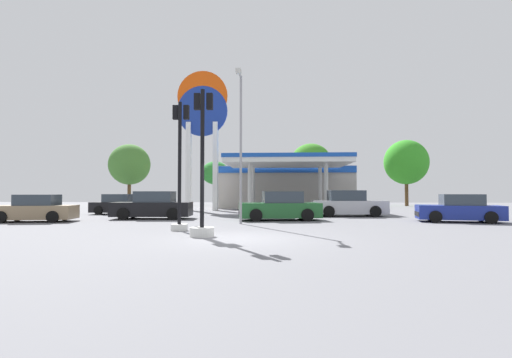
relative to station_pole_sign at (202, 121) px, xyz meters
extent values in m
plane|color=slate|center=(5.06, -19.16, -7.53)|extent=(90.00, 90.00, 0.00)
cube|color=#ADA89E|center=(7.14, 6.42, -5.55)|extent=(12.84, 6.52, 3.98)
cube|color=#194CB2|center=(7.14, 3.11, -3.91)|extent=(12.84, 0.12, 0.60)
cube|color=white|center=(7.14, -0.71, -3.62)|extent=(9.67, 7.14, 0.35)
cube|color=#194CB2|center=(7.14, -0.71, -3.30)|extent=(9.77, 7.24, 0.30)
cylinder|color=silver|center=(4.23, -2.67, -5.67)|extent=(0.32, 0.32, 3.74)
cylinder|color=silver|center=(10.04, -2.67, -5.67)|extent=(0.32, 0.32, 3.74)
cylinder|color=silver|center=(4.23, 1.25, -5.67)|extent=(0.32, 0.32, 3.74)
cylinder|color=silver|center=(10.04, 1.25, -5.67)|extent=(0.32, 0.32, 3.74)
cube|color=#4C4C51|center=(7.14, -0.71, -6.98)|extent=(0.90, 0.60, 1.10)
cube|color=white|center=(-1.14, -0.01, -3.80)|extent=(0.40, 0.56, 7.46)
cube|color=white|center=(1.14, -0.01, -3.80)|extent=(0.40, 0.56, 7.46)
cylinder|color=navy|center=(0.00, -0.01, 0.89)|extent=(4.28, 0.22, 4.28)
cylinder|color=#EA4C0C|center=(0.00, 0.01, 2.17)|extent=(4.28, 0.22, 4.28)
cube|color=white|center=(0.00, 0.05, 1.53)|extent=(3.94, 0.08, 0.77)
cylinder|color=black|center=(-3.29, -5.07, -7.24)|extent=(0.60, 0.23, 0.59)
cylinder|color=black|center=(-3.36, -6.66, -7.24)|extent=(0.60, 0.23, 0.59)
cylinder|color=black|center=(-5.69, -4.96, -7.24)|extent=(0.60, 0.23, 0.59)
cylinder|color=black|center=(-5.76, -6.55, -7.24)|extent=(0.60, 0.23, 0.59)
cube|color=black|center=(-4.53, -5.81, -7.04)|extent=(3.95, 1.80, 0.70)
cube|color=#2D3842|center=(-4.66, -5.80, -6.44)|extent=(1.91, 1.52, 0.59)
cube|color=black|center=(-2.63, -5.90, -7.15)|extent=(0.18, 1.55, 0.22)
cylinder|color=black|center=(-2.15, -11.15, -7.20)|extent=(0.68, 0.27, 0.67)
cylinder|color=black|center=(-2.27, -9.36, -7.20)|extent=(0.68, 0.27, 0.67)
cylinder|color=black|center=(0.56, -10.98, -7.20)|extent=(0.68, 0.27, 0.67)
cylinder|color=black|center=(0.45, -9.18, -7.20)|extent=(0.68, 0.27, 0.67)
cube|color=black|center=(-0.85, -10.17, -6.98)|extent=(4.49, 2.11, 0.79)
cube|color=#2D3842|center=(-0.70, -10.16, -6.29)|extent=(2.19, 1.76, 0.67)
cube|color=black|center=(-3.00, -10.30, -7.09)|extent=(0.24, 1.75, 0.25)
cylinder|color=black|center=(-7.27, -13.64, -7.24)|extent=(0.62, 0.30, 0.59)
cylinder|color=black|center=(-7.54, -12.06, -7.24)|extent=(0.62, 0.30, 0.59)
cylinder|color=black|center=(-4.88, -13.23, -7.24)|extent=(0.62, 0.30, 0.59)
cylinder|color=black|center=(-5.15, -11.66, -7.24)|extent=(0.62, 0.30, 0.59)
cube|color=#8C7556|center=(-6.21, -12.65, -7.04)|extent=(4.12, 2.26, 0.71)
cube|color=#2D3842|center=(-6.07, -12.62, -6.43)|extent=(2.07, 1.74, 0.59)
cylinder|color=black|center=(5.21, -11.98, -7.20)|extent=(0.69, 0.32, 0.66)
cylinder|color=black|center=(4.96, -10.21, -7.20)|extent=(0.69, 0.32, 0.66)
cylinder|color=black|center=(7.89, -11.61, -7.20)|extent=(0.69, 0.32, 0.66)
cylinder|color=black|center=(7.64, -9.84, -7.20)|extent=(0.69, 0.32, 0.66)
cube|color=#1E5928|center=(6.43, -10.91, -6.98)|extent=(4.57, 2.40, 0.79)
cube|color=#2D3842|center=(6.58, -10.89, -6.30)|extent=(2.28, 1.89, 0.66)
cube|color=black|center=(4.31, -11.20, -7.10)|extent=(0.36, 1.74, 0.25)
cylinder|color=black|center=(14.20, -12.20, -7.23)|extent=(0.63, 0.33, 0.60)
cylinder|color=black|center=(14.55, -10.61, -7.23)|extent=(0.63, 0.33, 0.60)
cylinder|color=black|center=(16.60, -12.72, -7.23)|extent=(0.63, 0.33, 0.60)
cylinder|color=black|center=(16.94, -11.14, -7.23)|extent=(0.63, 0.33, 0.60)
cube|color=navy|center=(15.57, -11.67, -7.03)|extent=(4.22, 2.47, 0.72)
cube|color=#2D3842|center=(15.71, -11.70, -6.41)|extent=(2.16, 1.84, 0.60)
cube|color=black|center=(13.67, -11.25, -7.14)|extent=(0.45, 1.56, 0.23)
cylinder|color=black|center=(12.26, -6.17, -7.19)|extent=(0.70, 0.26, 0.70)
cylinder|color=black|center=(12.31, -8.04, -7.19)|extent=(0.70, 0.26, 0.70)
cylinder|color=black|center=(9.43, -6.25, -7.19)|extent=(0.70, 0.26, 0.70)
cylinder|color=black|center=(9.48, -8.12, -7.19)|extent=(0.70, 0.26, 0.70)
cube|color=#B2B2BA|center=(10.87, -7.15, -6.96)|extent=(4.63, 2.05, 0.83)
cube|color=#2D3842|center=(10.71, -7.15, -6.24)|extent=(2.23, 1.76, 0.70)
cube|color=black|center=(13.11, -7.08, -7.08)|extent=(0.19, 1.82, 0.26)
cylinder|color=silver|center=(2.41, -16.71, -7.40)|extent=(0.66, 0.66, 0.26)
cylinder|color=black|center=(2.41, -16.71, -4.84)|extent=(0.14, 0.14, 4.88)
cube|color=black|center=(2.19, -16.55, -2.78)|extent=(0.21, 0.20, 0.57)
sphere|color=red|center=(2.19, -16.42, -2.60)|extent=(0.15, 0.15, 0.15)
sphere|color=#D89E0C|center=(2.19, -16.42, -2.78)|extent=(0.15, 0.15, 0.15)
sphere|color=green|center=(2.19, -16.42, -2.96)|extent=(0.15, 0.15, 0.15)
cube|color=black|center=(2.63, -16.55, -2.78)|extent=(0.21, 0.20, 0.57)
sphere|color=red|center=(2.63, -16.42, -2.60)|extent=(0.15, 0.15, 0.15)
sphere|color=#D89E0C|center=(2.63, -16.42, -2.78)|extent=(0.15, 0.15, 0.15)
sphere|color=green|center=(2.63, -16.42, -2.96)|extent=(0.15, 0.15, 0.15)
cylinder|color=silver|center=(3.72, -18.70, -7.37)|extent=(0.83, 0.83, 0.32)
cylinder|color=black|center=(3.72, -18.70, -4.83)|extent=(0.14, 0.14, 4.76)
cube|color=black|center=(3.50, -18.54, -2.84)|extent=(0.21, 0.20, 0.57)
sphere|color=red|center=(3.50, -18.42, -2.66)|extent=(0.15, 0.15, 0.15)
sphere|color=#D89E0C|center=(3.50, -18.42, -2.84)|extent=(0.15, 0.15, 0.15)
sphere|color=green|center=(3.50, -18.42, -3.02)|extent=(0.15, 0.15, 0.15)
cube|color=black|center=(3.94, -18.54, -2.84)|extent=(0.21, 0.20, 0.57)
sphere|color=red|center=(3.94, -18.42, -2.66)|extent=(0.15, 0.15, 0.15)
sphere|color=#D89E0C|center=(3.94, -18.42, -2.84)|extent=(0.15, 0.15, 0.15)
sphere|color=green|center=(3.94, -18.42, -3.02)|extent=(0.15, 0.15, 0.15)
cylinder|color=brown|center=(-10.27, 10.12, -6.06)|extent=(0.39, 0.39, 2.94)
ellipsoid|color=#427931|center=(-10.27, 10.12, -2.87)|extent=(4.58, 4.58, 4.55)
cylinder|color=brown|center=(-0.76, 11.56, -6.25)|extent=(0.27, 0.27, 2.57)
ellipsoid|color=#287D2E|center=(-0.76, 11.56, -3.78)|extent=(3.18, 3.18, 2.65)
cylinder|color=brown|center=(10.21, 11.74, -5.72)|extent=(0.31, 0.31, 3.62)
ellipsoid|color=#378623|center=(10.21, 11.74, -2.28)|extent=(4.35, 4.35, 3.67)
cylinder|color=brown|center=(20.71, 11.20, -5.99)|extent=(0.38, 0.38, 3.08)
ellipsoid|color=#319324|center=(20.71, 11.20, -2.65)|extent=(4.79, 4.79, 4.94)
cylinder|color=gray|center=(4.55, -13.39, -3.94)|extent=(0.12, 0.12, 7.20)
cylinder|color=gray|center=(4.55, -13.99, -0.44)|extent=(0.09, 1.20, 0.09)
cube|color=beige|center=(4.55, -14.59, -0.49)|extent=(0.24, 0.44, 0.16)
camera|label=1|loc=(6.26, -31.54, -6.02)|focal=26.52mm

